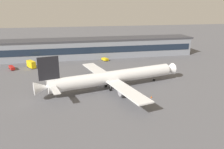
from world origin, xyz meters
TOP-DOWN VIEW (x-y plane):
  - ground_plane at (0.00, 0.00)m, footprint 600.00×600.00m
  - terminal_building at (0.00, 59.87)m, footprint 151.07×18.45m
  - airliner at (3.83, -3.87)m, footprint 64.94×56.15m
  - belt_loader at (-45.59, 37.10)m, footprint 4.50×6.65m
  - pushback_tractor at (9.94, 46.58)m, footprint 4.37×5.45m
  - catering_truck at (-35.05, 38.23)m, footprint 5.87×7.53m
  - traffic_cone_0 at (16.80, -17.31)m, footprint 0.60×0.60m

SIDE VIEW (x-z plane):
  - ground_plane at x=0.00m, z-range 0.00..0.00m
  - traffic_cone_0 at x=16.80m, z-range 0.00..0.75m
  - pushback_tractor at x=9.94m, z-range 0.17..1.92m
  - belt_loader at x=-45.59m, z-range 0.18..2.13m
  - catering_truck at x=-35.05m, z-range 0.22..4.37m
  - airliner at x=3.83m, z-range -3.29..13.45m
  - terminal_building at x=0.00m, z-range 0.02..13.00m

